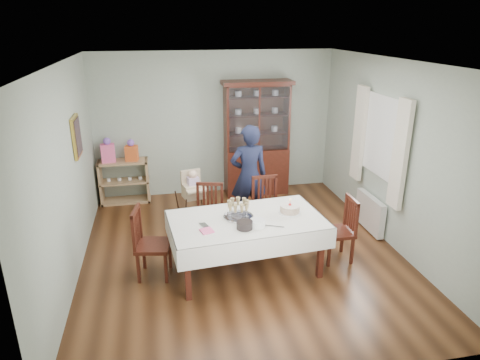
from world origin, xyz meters
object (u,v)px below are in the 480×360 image
object	(u,v)px
chair_end_left	(153,256)
chair_far_left	(209,228)
sideboard	(125,181)
champagne_tray	(238,212)
dining_table	(246,244)
birthday_cake	(290,209)
chair_far_right	(267,220)
chair_end_right	(337,242)
woman	(249,176)
high_chair	(194,205)
gift_bag_pink	(108,151)
china_cabinet	(257,137)
gift_bag_orange	(131,151)

from	to	relation	value
chair_end_left	chair_far_left	bearing A→B (deg)	-39.90
sideboard	champagne_tray	size ratio (longest dim) A/B	2.26
dining_table	birthday_cake	distance (m)	0.74
dining_table	chair_far_left	size ratio (longest dim) A/B	2.23
chair_far_right	chair_end_right	xyz separation A→B (m)	(0.80, -0.85, -0.01)
chair_far_left	birthday_cake	xyz separation A→B (m)	(1.01, -0.72, 0.54)
woman	chair_end_left	bearing A→B (deg)	37.19
birthday_cake	high_chair	bearing A→B (deg)	129.63
champagne_tray	birthday_cake	world-z (taller)	champagne_tray
chair_far_right	birthday_cake	world-z (taller)	birthday_cake
chair_end_right	dining_table	bearing A→B (deg)	-88.65
chair_far_left	high_chair	bearing A→B (deg)	118.11
birthday_cake	gift_bag_pink	size ratio (longest dim) A/B	0.67
dining_table	champagne_tray	size ratio (longest dim) A/B	5.25
sideboard	gift_bag_pink	size ratio (longest dim) A/B	2.00
chair_far_right	sideboard	bearing A→B (deg)	137.85
sideboard	chair_far_right	world-z (taller)	chair_far_right
chair_far_left	chair_end_right	world-z (taller)	chair_far_left
china_cabinet	birthday_cake	bearing A→B (deg)	-93.78
chair_far_right	champagne_tray	size ratio (longest dim) A/B	2.38
chair_end_right	chair_far_left	bearing A→B (deg)	-113.58
woman	gift_bag_pink	size ratio (longest dim) A/B	3.74
sideboard	woman	size ratio (longest dim) A/B	0.54
dining_table	high_chair	size ratio (longest dim) A/B	2.15
chair_end_right	gift_bag_pink	size ratio (longest dim) A/B	2.04
gift_bag_pink	chair_far_left	bearing A→B (deg)	-51.54
chair_far_left	woman	xyz separation A→B (m)	(0.74, 0.62, 0.56)
china_cabinet	sideboard	world-z (taller)	china_cabinet
chair_far_left	woman	distance (m)	1.11
dining_table	gift_bag_pink	distance (m)	3.42
birthday_cake	champagne_tray	bearing A→B (deg)	-179.46
china_cabinet	chair_end_left	bearing A→B (deg)	-127.47
high_chair	gift_bag_orange	distance (m)	1.71
dining_table	birthday_cake	world-z (taller)	birthday_cake
champagne_tray	birthday_cake	xyz separation A→B (m)	(0.70, 0.01, -0.02)
high_chair	birthday_cake	xyz separation A→B (m)	(1.16, -1.40, 0.44)
birthday_cake	woman	bearing A→B (deg)	101.32
dining_table	high_chair	distance (m)	1.57
sideboard	gift_bag_pink	world-z (taller)	gift_bag_pink
chair_far_right	high_chair	size ratio (longest dim) A/B	0.98
chair_far_left	dining_table	bearing A→B (deg)	-47.55
high_chair	woman	bearing A→B (deg)	-17.35
chair_far_left	chair_far_right	bearing A→B (deg)	21.06
woman	high_chair	world-z (taller)	woman
chair_end_right	chair_far_right	bearing A→B (deg)	-136.71
high_chair	chair_far_left	bearing A→B (deg)	-90.16
high_chair	sideboard	bearing A→B (deg)	119.05
chair_far_left	sideboard	bearing A→B (deg)	139.01
high_chair	chair_end_left	bearing A→B (deg)	-129.36
chair_far_left	china_cabinet	bearing A→B (deg)	73.99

